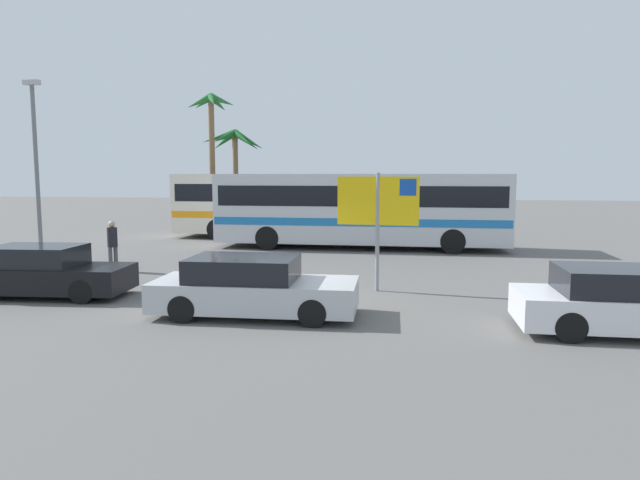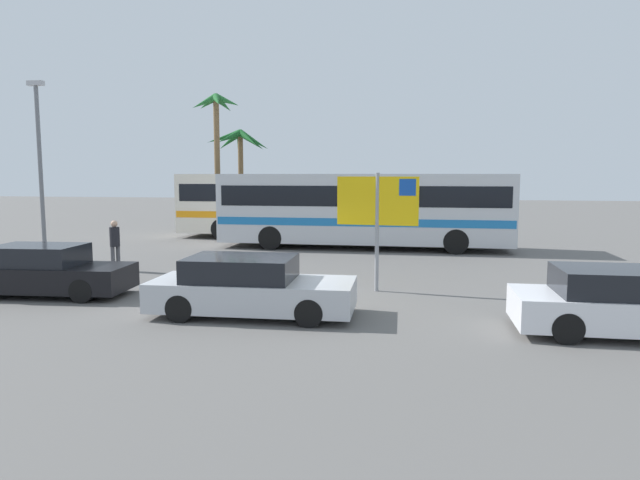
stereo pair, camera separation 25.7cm
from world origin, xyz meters
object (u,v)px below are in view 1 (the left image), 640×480
(bus_front_coach, at_px, (361,207))
(car_black, at_px, (44,272))
(car_white, at_px, (630,303))
(ferry_sign, at_px, (380,206))
(bus_rear_coach, at_px, (299,202))
(car_silver, at_px, (252,287))
(pedestrian_near_sign, at_px, (112,242))

(bus_front_coach, bearing_deg, car_black, -123.25)
(bus_front_coach, bearing_deg, car_white, -62.41)
(ferry_sign, height_order, car_black, ferry_sign)
(car_black, bearing_deg, bus_front_coach, 52.29)
(bus_front_coach, xyz_separation_m, car_white, (6.45, -12.35, -1.15))
(bus_rear_coach, height_order, car_black, bus_rear_coach)
(bus_rear_coach, distance_m, car_silver, 15.60)
(bus_front_coach, bearing_deg, pedestrian_near_sign, -136.18)
(car_black, relative_size, pedestrian_near_sign, 2.62)
(bus_front_coach, xyz_separation_m, ferry_sign, (1.31, -8.94, 0.54))
(bus_rear_coach, distance_m, ferry_sign, 13.14)
(bus_front_coach, relative_size, car_silver, 2.67)
(ferry_sign, height_order, car_silver, ferry_sign)
(bus_rear_coach, distance_m, car_white, 18.54)
(ferry_sign, bearing_deg, bus_front_coach, 103.97)
(bus_rear_coach, relative_size, car_silver, 2.67)
(ferry_sign, relative_size, car_white, 0.72)
(ferry_sign, distance_m, car_white, 6.40)
(car_black, bearing_deg, ferry_sign, 9.22)
(bus_rear_coach, bearing_deg, ferry_sign, -69.12)
(bus_front_coach, height_order, car_black, bus_front_coach)
(car_white, bearing_deg, ferry_sign, 145.93)
(ferry_sign, bearing_deg, car_white, -27.85)
(car_white, bearing_deg, car_black, 173.88)
(car_white, relative_size, car_silver, 0.97)
(bus_front_coach, xyz_separation_m, car_black, (-7.22, -11.02, -1.15))
(bus_front_coach, relative_size, pedestrian_near_sign, 7.38)
(bus_rear_coach, xyz_separation_m, pedestrian_near_sign, (-4.09, -10.49, -0.81))
(bus_rear_coach, xyz_separation_m, car_white, (9.82, -15.68, -1.15))
(car_white, bearing_deg, car_silver, 177.54)
(car_black, bearing_deg, pedestrian_near_sign, 89.02)
(ferry_sign, bearing_deg, bus_rear_coach, 116.53)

